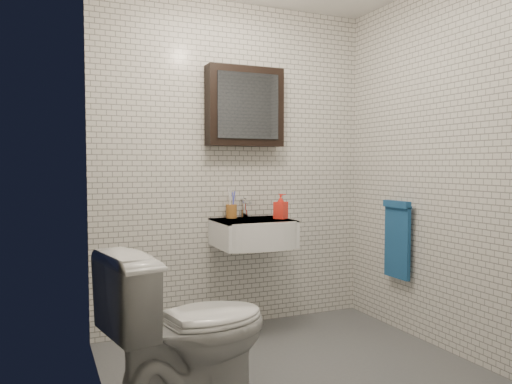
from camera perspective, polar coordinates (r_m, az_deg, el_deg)
ground at (r=3.22m, az=4.52°, el=-19.73°), size 2.20×2.00×0.01m
room_shell at (r=2.98m, az=4.64°, el=7.15°), size 2.22×2.02×2.51m
washbasin at (r=3.69m, az=-0.13°, el=-4.68°), size 0.55×0.50×0.20m
faucet at (r=3.85m, az=-1.29°, el=-1.94°), size 0.06×0.20×0.15m
mirror_cabinet at (r=3.86m, az=-1.28°, el=9.71°), size 0.60×0.15×0.60m
towel_rail at (r=3.88m, az=15.84°, el=-4.88°), size 0.09×0.30×0.58m
toothbrush_cup at (r=3.82m, az=-2.82°, el=-2.13°), size 0.09×0.09×0.23m
soap_bottle at (r=3.76m, az=2.84°, el=-1.64°), size 0.12×0.12×0.19m
toilet at (r=2.62m, az=-7.61°, el=-15.39°), size 0.91×0.63×0.85m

